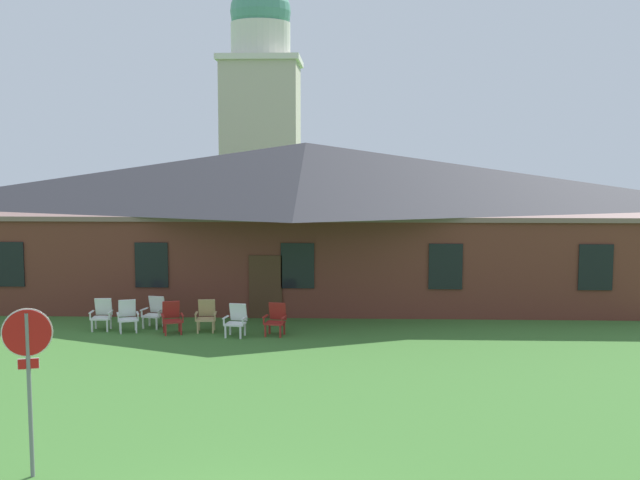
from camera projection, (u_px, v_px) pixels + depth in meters
brick_building at (306, 217)px, 30.21m from camera, size 25.16×10.40×5.88m
dome_tower at (261, 118)px, 49.89m from camera, size 5.18×5.18×17.40m
stop_sign at (28, 358)px, 12.61m from camera, size 0.77×0.28×2.84m
lawn_chair_by_porch at (102, 314)px, 23.82m from camera, size 0.67×0.70×0.96m
lawn_chair_near_door at (128, 315)px, 23.58m from camera, size 0.76×0.81×0.96m
lawn_chair_left_end at (155, 311)px, 24.18m from camera, size 0.72×0.77×0.96m
lawn_chair_middle at (172, 317)px, 23.34m from camera, size 0.77×0.82×0.96m
lawn_chair_right_end at (206, 315)px, 23.62m from camera, size 0.68×0.71×0.96m
lawn_chair_far_side at (236, 319)px, 22.96m from camera, size 0.71×0.75×0.96m
lawn_chair_under_eave at (276, 318)px, 23.09m from camera, size 0.71×0.75×0.96m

